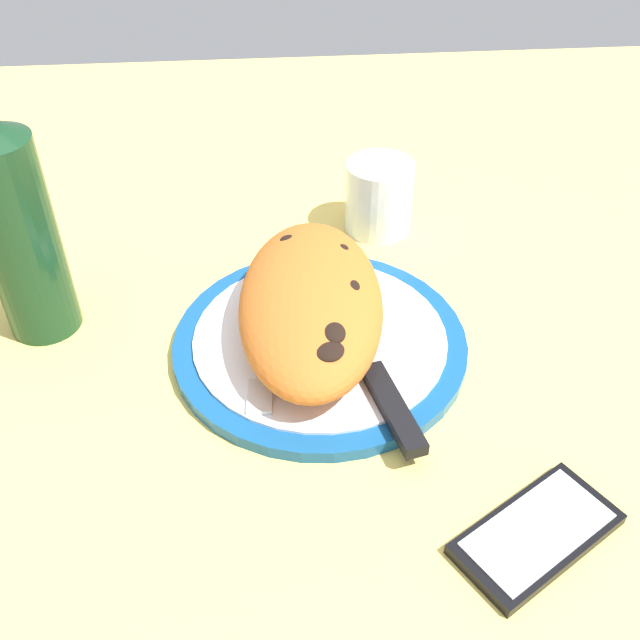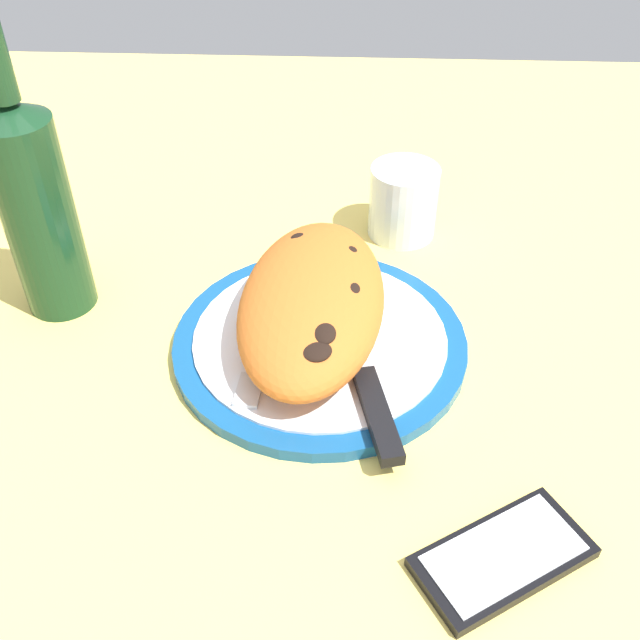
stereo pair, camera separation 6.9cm
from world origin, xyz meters
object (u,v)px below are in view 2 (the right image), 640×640
plate (320,342)px  calzone (312,303)px  smartphone (503,557)px  knife (370,392)px  water_glass (403,205)px  wine_bottle (36,205)px  fork (259,352)px

plate → calzone: calzone is taller
calzone → smartphone: calzone is taller
smartphone → knife: bearing=-146.5°
calzone → plate: bearing=41.3°
water_glass → wine_bottle: bearing=-67.8°
calzone → wine_bottle: (-5.10, -26.37, 6.69)cm
knife → wine_bottle: size_ratio=0.77×
water_glass → wine_bottle: size_ratio=0.29×
calzone → knife: size_ratio=1.18×
knife → wine_bottle: bearing=-113.3°
fork → smartphone: (19.61, 19.97, -1.23)cm
plate → smartphone: bearing=32.8°
water_glass → wine_bottle: (14.59, -35.73, 7.93)cm
plate → water_glass: water_glass is taller
water_glass → wine_bottle: wine_bottle is taller
fork → knife: bearing=64.3°
water_glass → calzone: bearing=-25.4°
plate → fork: 6.29cm
wine_bottle → water_glass: bearing=112.2°
fork → smartphone: fork is taller
plate → knife: bearing=31.4°
fork → water_glass: 27.37cm
plate → knife: (7.73, 4.71, 1.33)cm
knife → wine_bottle: 35.97cm
plate → knife: knife is taller
wine_bottle → knife: bearing=66.7°
fork → knife: knife is taller
smartphone → fork: bearing=-134.5°
calzone → fork: 6.81cm
water_glass → smartphone: bearing=7.7°
calzone → water_glass: size_ratio=3.15×
knife → smartphone: 17.68cm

